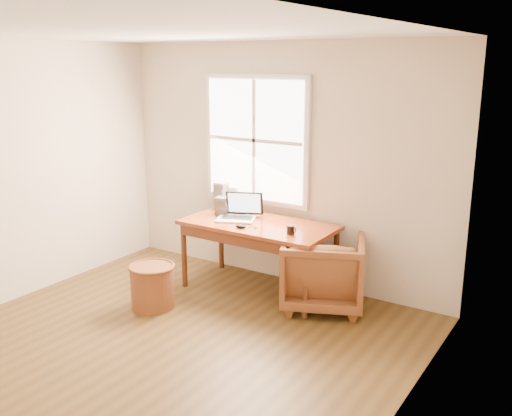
{
  "coord_description": "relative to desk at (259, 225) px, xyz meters",
  "views": [
    {
      "loc": [
        3.06,
        -3.03,
        2.4
      ],
      "look_at": [
        0.06,
        1.65,
        0.95
      ],
      "focal_mm": 40.0,
      "sensor_mm": 36.0,
      "label": 1
    }
  ],
  "objects": [
    {
      "name": "cd_stack_c",
      "position": [
        -0.66,
        0.25,
        0.18
      ],
      "size": [
        0.14,
        0.12,
        0.31
      ],
      "primitive_type": "cube",
      "rotation": [
        0.0,
        0.0,
        -0.01
      ],
      "color": "#A4A3B1",
      "rests_on": "desk"
    },
    {
      "name": "cd_stack_b",
      "position": [
        -0.5,
        0.05,
        0.12
      ],
      "size": [
        0.15,
        0.14,
        0.2
      ],
      "primitive_type": "cube",
      "rotation": [
        0.0,
        0.0,
        0.16
      ],
      "color": "#252429",
      "rests_on": "desk"
    },
    {
      "name": "room_shell",
      "position": [
        -0.02,
        -1.64,
        0.59
      ],
      "size": [
        4.04,
        4.54,
        2.64
      ],
      "color": "brown",
      "rests_on": "ground"
    },
    {
      "name": "coffee_mug",
      "position": [
        0.47,
        -0.16,
        0.06
      ],
      "size": [
        0.08,
        0.08,
        0.09
      ],
      "primitive_type": "cylinder",
      "rotation": [
        0.0,
        0.0,
        0.03
      ],
      "color": "black",
      "rests_on": "desk"
    },
    {
      "name": "cd_stack_a",
      "position": [
        -0.58,
        0.35,
        0.15
      ],
      "size": [
        0.16,
        0.15,
        0.25
      ],
      "primitive_type": "cube",
      "rotation": [
        0.0,
        0.0,
        0.38
      ],
      "color": "silver",
      "rests_on": "desk"
    },
    {
      "name": "desk",
      "position": [
        0.0,
        0.0,
        0.0
      ],
      "size": [
        1.6,
        0.8,
        0.04
      ],
      "primitive_type": "cube",
      "color": "brown",
      "rests_on": "room_shell"
    },
    {
      "name": "mouse",
      "position": [
        -0.05,
        -0.26,
        0.04
      ],
      "size": [
        0.13,
        0.1,
        0.04
      ],
      "primitive_type": "ellipsoid",
      "rotation": [
        0.0,
        0.0,
        0.29
      ],
      "color": "black",
      "rests_on": "desk"
    },
    {
      "name": "wicker_stool",
      "position": [
        -0.65,
        -0.94,
        -0.51
      ],
      "size": [
        0.54,
        0.54,
        0.43
      ],
      "primitive_type": "cylinder",
      "rotation": [
        0.0,
        0.0,
        -0.3
      ],
      "color": "brown",
      "rests_on": "room_shell"
    },
    {
      "name": "armchair",
      "position": [
        0.76,
        0.0,
        -0.36
      ],
      "size": [
        1.04,
        1.05,
        0.73
      ],
      "primitive_type": "imported",
      "rotation": [
        0.0,
        0.0,
        3.55
      ],
      "color": "brown",
      "rests_on": "room_shell"
    },
    {
      "name": "laptop",
      "position": [
        -0.26,
        -0.05,
        0.15
      ],
      "size": [
        0.48,
        0.49,
        0.27
      ],
      "primitive_type": null,
      "rotation": [
        0.0,
        0.0,
        0.4
      ],
      "color": "silver",
      "rests_on": "desk"
    },
    {
      "name": "cd_stack_d",
      "position": [
        -0.34,
        0.24,
        0.11
      ],
      "size": [
        0.15,
        0.14,
        0.18
      ],
      "primitive_type": "cube",
      "rotation": [
        0.0,
        0.0,
        -0.1
      ],
      "color": "#B8BEC5",
      "rests_on": "desk"
    }
  ]
}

